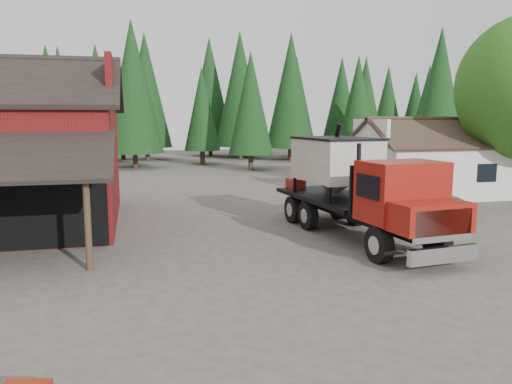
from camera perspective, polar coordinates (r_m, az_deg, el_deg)
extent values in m
plane|color=#4E453E|center=(14.60, 3.69, -9.71)|extent=(120.00, 120.00, 0.00)
cube|color=maroon|center=(23.28, -16.13, 11.69)|extent=(0.25, 7.00, 2.00)
cylinder|color=#382619|center=(15.69, -18.67, -3.56)|extent=(0.20, 0.20, 2.80)
cube|color=silver|center=(31.52, 19.32, 2.40)|extent=(8.00, 6.00, 3.00)
cube|color=#38281E|center=(30.14, 21.09, 6.35)|extent=(8.60, 3.42, 1.80)
cube|color=#38281E|center=(32.64, 18.07, 6.61)|extent=(8.60, 3.42, 1.80)
cube|color=silver|center=(29.38, 12.95, 6.66)|extent=(0.20, 4.20, 1.50)
cube|color=silver|center=(33.74, 25.24, 6.27)|extent=(0.20, 4.20, 1.50)
cube|color=#38281E|center=(28.25, 20.06, 0.70)|extent=(0.90, 0.06, 2.00)
cube|color=black|center=(29.96, 24.89, 2.00)|extent=(1.20, 0.06, 1.00)
sphere|color=#1E6015|center=(31.28, 26.21, 8.40)|extent=(4.40, 4.40, 4.40)
cylinder|color=#382619|center=(44.57, -0.60, 3.59)|extent=(0.44, 0.44, 1.60)
cone|color=black|center=(44.43, -0.61, 10.15)|extent=(3.96, 3.96, 9.00)
cylinder|color=#382619|center=(47.33, 19.83, 3.37)|extent=(0.44, 0.44, 1.60)
cone|color=black|center=(47.24, 20.21, 10.76)|extent=(4.84, 4.84, 11.00)
cylinder|color=#382619|center=(47.36, -13.62, 3.64)|extent=(0.44, 0.44, 1.60)
cone|color=black|center=(47.30, -13.90, 11.63)|extent=(5.28, 5.28, 12.00)
cylinder|color=black|center=(16.29, 13.88, -5.88)|extent=(0.49, 1.20, 1.17)
cylinder|color=black|center=(17.60, 19.95, -5.08)|extent=(0.49, 1.20, 1.17)
cylinder|color=black|center=(20.60, 5.99, -2.70)|extent=(0.49, 1.20, 1.17)
cylinder|color=black|center=(21.66, 11.31, -2.27)|extent=(0.49, 1.20, 1.17)
cylinder|color=black|center=(21.92, 4.30, -2.00)|extent=(0.49, 1.20, 1.17)
cylinder|color=black|center=(22.92, 9.39, -1.64)|extent=(0.49, 1.20, 1.17)
cube|color=black|center=(19.58, 11.12, -2.13)|extent=(2.12, 9.20, 0.42)
cube|color=silver|center=(15.68, 20.66, -6.73)|extent=(2.45, 0.45, 0.48)
cube|color=silver|center=(15.57, 20.56, -3.63)|extent=(2.02, 0.32, 0.96)
cube|color=maroon|center=(16.02, 19.12, -2.65)|extent=(2.52, 1.62, 0.90)
cube|color=maroon|center=(17.00, 16.30, 0.09)|extent=(2.72, 2.06, 1.96)
cube|color=black|center=(16.29, 18.10, 0.79)|extent=(2.23, 0.32, 0.96)
cylinder|color=black|center=(17.13, 11.62, 2.28)|extent=(0.16, 0.16, 1.91)
cube|color=black|center=(17.86, 14.29, 0.39)|extent=(2.60, 0.40, 1.70)
cube|color=black|center=(20.80, 9.04, -0.66)|extent=(3.34, 6.41, 0.17)
cube|color=beige|center=(20.62, 9.14, 3.65)|extent=(2.80, 3.74, 1.70)
cone|color=beige|center=(20.73, 9.07, 0.73)|extent=(2.57, 2.57, 0.74)
cube|color=black|center=(20.56, 9.20, 6.07)|extent=(2.91, 3.86, 0.08)
cylinder|color=black|center=(22.23, 8.71, 3.72)|extent=(0.56, 2.35, 3.24)
cube|color=maroon|center=(22.73, 4.54, 0.94)|extent=(0.72, 0.91, 0.48)
cylinder|color=silver|center=(18.48, 17.94, -3.34)|extent=(0.70, 1.12, 0.59)
imported|color=#AAACB2|center=(24.18, 16.66, -0.80)|extent=(6.44, 4.37, 1.64)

